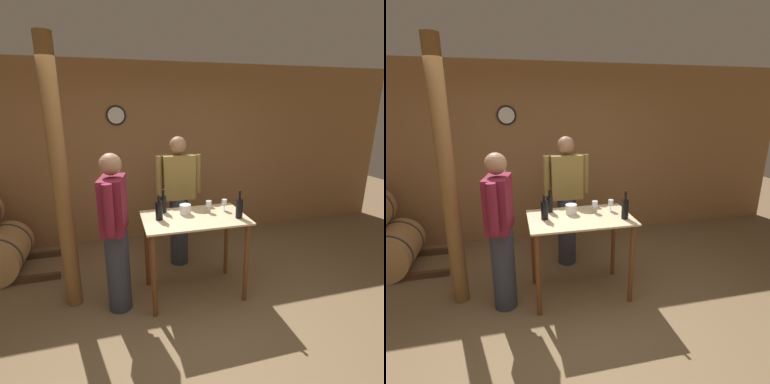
# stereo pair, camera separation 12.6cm
# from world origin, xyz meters

# --- Properties ---
(ground_plane) EXTENTS (14.00, 14.00, 0.00)m
(ground_plane) POSITION_xyz_m (0.00, 0.00, 0.00)
(ground_plane) COLOR brown
(back_wall) EXTENTS (8.40, 0.08, 2.70)m
(back_wall) POSITION_xyz_m (-0.00, 2.48, 1.35)
(back_wall) COLOR #996B42
(back_wall) RESTS_ON ground_plane
(tasting_table) EXTENTS (1.11, 0.69, 0.93)m
(tasting_table) POSITION_xyz_m (0.22, 0.77, 0.75)
(tasting_table) COLOR beige
(tasting_table) RESTS_ON ground_plane
(wooden_post) EXTENTS (0.16, 0.16, 2.70)m
(wooden_post) POSITION_xyz_m (-1.10, 0.92, 1.35)
(wooden_post) COLOR brown
(wooden_post) RESTS_ON ground_plane
(wine_bottle_far_left) EXTENTS (0.08, 0.08, 0.27)m
(wine_bottle_far_left) POSITION_xyz_m (-0.16, 0.79, 1.04)
(wine_bottle_far_left) COLOR black
(wine_bottle_far_left) RESTS_ON tasting_table
(wine_bottle_left) EXTENTS (0.07, 0.07, 0.26)m
(wine_bottle_left) POSITION_xyz_m (-0.08, 1.00, 1.03)
(wine_bottle_left) COLOR black
(wine_bottle_left) RESTS_ON tasting_table
(wine_bottle_center) EXTENTS (0.07, 0.07, 0.30)m
(wine_bottle_center) POSITION_xyz_m (0.66, 0.62, 1.04)
(wine_bottle_center) COLOR black
(wine_bottle_center) RESTS_ON tasting_table
(wine_glass_near_left) EXTENTS (0.06, 0.06, 0.13)m
(wine_glass_near_left) POSITION_xyz_m (0.41, 0.86, 1.03)
(wine_glass_near_left) COLOR silver
(wine_glass_near_left) RESTS_ON tasting_table
(wine_glass_near_center) EXTENTS (0.06, 0.06, 0.13)m
(wine_glass_near_center) POSITION_xyz_m (0.60, 0.87, 1.02)
(wine_glass_near_center) COLOR silver
(wine_glass_near_center) RESTS_ON tasting_table
(ice_bucket) EXTENTS (0.12, 0.12, 0.11)m
(ice_bucket) POSITION_xyz_m (0.14, 0.88, 0.99)
(ice_bucket) COLOR white
(ice_bucket) RESTS_ON tasting_table
(person_host) EXTENTS (0.59, 0.24, 1.72)m
(person_host) POSITION_xyz_m (0.21, 1.50, 0.91)
(person_host) COLOR #333847
(person_host) RESTS_ON ground_plane
(person_visitor_with_scarf) EXTENTS (0.29, 0.58, 1.66)m
(person_visitor_with_scarf) POSITION_xyz_m (-0.62, 0.71, 0.88)
(person_visitor_with_scarf) COLOR #333847
(person_visitor_with_scarf) RESTS_ON ground_plane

